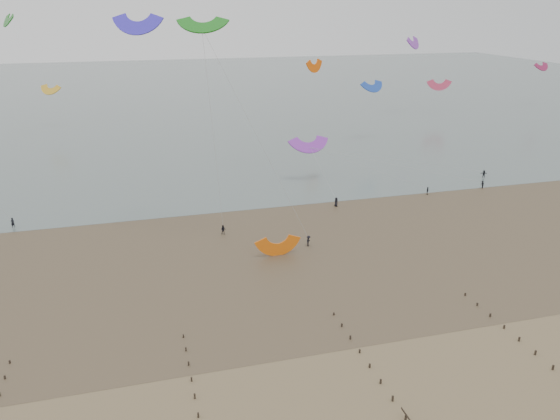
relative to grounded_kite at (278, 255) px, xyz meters
The scene contains 5 objects.
ground 30.05m from the grounded_kite, 93.51° to the right, with size 500.00×500.00×0.00m, color brown.
sea_and_shore 7.38m from the grounded_kite, 143.33° to the left, with size 500.00×665.00×0.03m.
kitesurfers 21.06m from the grounded_kite, 51.37° to the left, with size 129.44×25.37×1.75m.
grounded_kite is the anchor object (origin of this frame).
kites_airborne 73.91m from the grounded_kite, 93.82° to the left, with size 235.45×121.11×40.86m.
Camera 1 is at (-17.24, -41.38, 35.09)m, focal length 35.00 mm.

